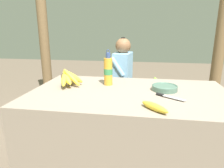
# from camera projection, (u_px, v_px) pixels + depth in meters

# --- Properties ---
(market_counter) EXTENTS (1.50, 0.89, 0.72)m
(market_counter) POSITION_uv_depth(u_px,v_px,m) (128.00, 134.00, 1.60)
(market_counter) COLOR gray
(market_counter) RESTS_ON ground_plane
(banana_bunch_ripe) EXTENTS (0.19, 0.33, 0.15)m
(banana_bunch_ripe) POSITION_uv_depth(u_px,v_px,m) (69.00, 77.00, 1.65)
(banana_bunch_ripe) COLOR #4C381E
(banana_bunch_ripe) RESTS_ON market_counter
(serving_bowl) EXTENTS (0.19, 0.19, 0.04)m
(serving_bowl) POSITION_uv_depth(u_px,v_px,m) (165.00, 88.00, 1.53)
(serving_bowl) COLOR #4C6B5B
(serving_bowl) RESTS_ON market_counter
(water_bottle) EXTENTS (0.07, 0.07, 0.30)m
(water_bottle) POSITION_uv_depth(u_px,v_px,m) (108.00, 71.00, 1.67)
(water_bottle) COLOR gold
(water_bottle) RESTS_ON market_counter
(loose_banana_front) EXTENTS (0.17, 0.17, 0.04)m
(loose_banana_front) POSITION_uv_depth(u_px,v_px,m) (155.00, 107.00, 1.15)
(loose_banana_front) COLOR gold
(loose_banana_front) RESTS_ON market_counter
(knife) EXTENTS (0.19, 0.14, 0.02)m
(knife) POSITION_uv_depth(u_px,v_px,m) (166.00, 96.00, 1.38)
(knife) COLOR #BCBCC1
(knife) RESTS_ON market_counter
(wooden_bench) EXTENTS (1.45, 0.32, 0.43)m
(wooden_bench) POSITION_uv_depth(u_px,v_px,m) (124.00, 91.00, 2.74)
(wooden_bench) COLOR #4C3823
(wooden_bench) RESTS_ON ground_plane
(seated_vendor) EXTENTS (0.43, 0.41, 1.08)m
(seated_vendor) POSITION_uv_depth(u_px,v_px,m) (119.00, 72.00, 2.65)
(seated_vendor) COLOR #232328
(seated_vendor) RESTS_ON ground_plane
(banana_bunch_green) EXTENTS (0.19, 0.29, 0.15)m
(banana_bunch_green) POSITION_uv_depth(u_px,v_px,m) (157.00, 82.00, 2.63)
(banana_bunch_green) COLOR #4C381E
(banana_bunch_green) RESTS_ON wooden_bench
(support_post_near) EXTENTS (0.14, 0.14, 2.70)m
(support_post_near) POSITION_uv_depth(u_px,v_px,m) (42.00, 17.00, 2.89)
(support_post_near) COLOR brown
(support_post_near) RESTS_ON ground_plane
(support_post_far) EXTENTS (0.14, 0.14, 2.70)m
(support_post_far) POSITION_uv_depth(u_px,v_px,m) (224.00, 15.00, 2.52)
(support_post_far) COLOR brown
(support_post_far) RESTS_ON ground_plane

